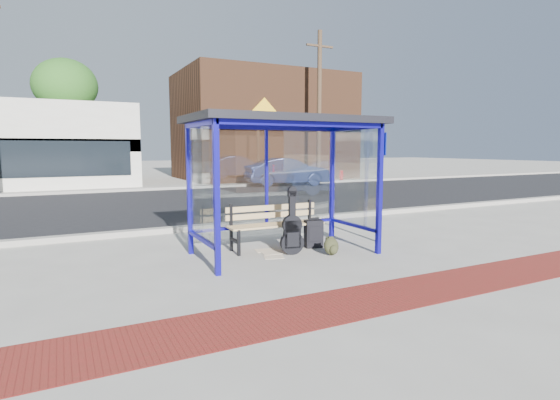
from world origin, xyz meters
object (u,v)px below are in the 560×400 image
fire_hydrant (341,175)px  bench (275,222)px  backpack (332,246)px  suitcase (314,234)px  parked_car (287,172)px  guitar_bag (292,231)px

fire_hydrant → bench: bearing=-128.9°
bench → backpack: size_ratio=5.66×
suitcase → fire_hydrant: 16.55m
suitcase → parked_car: bearing=75.6°
suitcase → fire_hydrant: bearing=64.7°
bench → suitcase: size_ratio=3.23×
suitcase → guitar_bag: bearing=-143.8°
guitar_bag → parked_car: bearing=74.6°
fire_hydrant → suitcase: bearing=-126.5°
guitar_bag → parked_car: parked_car is taller
bench → suitcase: 0.77m
suitcase → backpack: (-0.03, -0.67, -0.11)m
suitcase → backpack: size_ratio=1.75×
bench → guitar_bag: size_ratio=1.62×
guitar_bag → fire_hydrant: guitar_bag is taller
bench → suitcase: (0.69, -0.27, -0.23)m
guitar_bag → backpack: guitar_bag is taller
suitcase → bench: bearing=169.6°
bench → suitcase: bearing=-20.4°
backpack → fire_hydrant: (9.87, 13.97, 0.19)m
parked_car → fire_hydrant: bearing=-70.0°
guitar_bag → suitcase: size_ratio=1.99×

